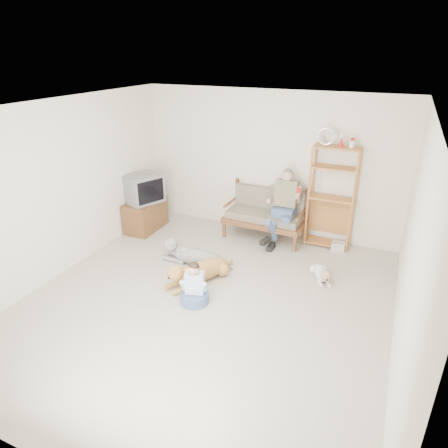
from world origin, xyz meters
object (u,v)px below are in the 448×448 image
at_px(loveseat, 266,213).
at_px(tv_stand, 145,215).
at_px(etagere, 331,197).
at_px(golden_retriever, 198,272).

distance_m(loveseat, tv_stand, 2.39).
bearing_deg(etagere, golden_retriever, -127.53).
height_order(loveseat, etagere, etagere).
relative_size(etagere, tv_stand, 2.37).
relative_size(loveseat, tv_stand, 1.68).
height_order(etagere, golden_retriever, etagere).
height_order(tv_stand, golden_retriever, tv_stand).
height_order(etagere, tv_stand, etagere).
relative_size(etagere, golden_retriever, 1.68).
xyz_separation_m(etagere, tv_stand, (-3.46, -0.74, -0.65)).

